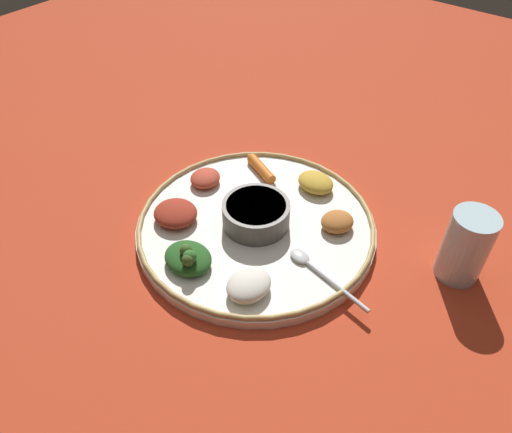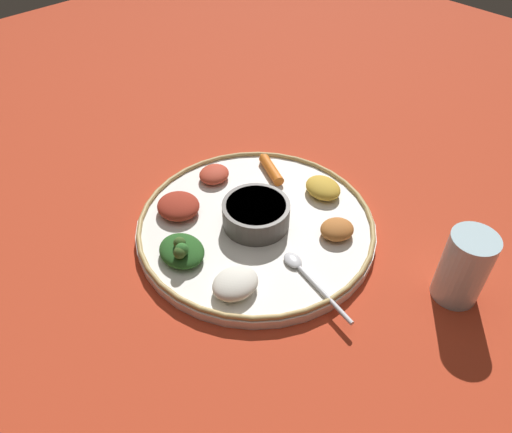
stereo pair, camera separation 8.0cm
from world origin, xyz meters
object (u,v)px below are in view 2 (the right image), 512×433
object	(u,v)px
greens_pile	(182,250)
carrot_near_spoon	(270,168)
drinking_glass	(462,271)
center_bowl	(256,213)
spoon	(306,275)

from	to	relation	value
greens_pile	carrot_near_spoon	size ratio (longest dim) A/B	0.90
greens_pile	drinking_glass	size ratio (longest dim) A/B	0.71
center_bowl	carrot_near_spoon	xyz separation A→B (m)	(-0.08, 0.11, -0.01)
center_bowl	spoon	size ratio (longest dim) A/B	0.72
greens_pile	center_bowl	bearing A→B (deg)	80.14
center_bowl	spoon	world-z (taller)	center_bowl
center_bowl	greens_pile	xyz separation A→B (m)	(-0.02, -0.13, -0.01)
center_bowl	greens_pile	size ratio (longest dim) A/B	1.33
center_bowl	greens_pile	distance (m)	0.14
center_bowl	drinking_glass	size ratio (longest dim) A/B	0.95
carrot_near_spoon	drinking_glass	distance (m)	0.38
center_bowl	drinking_glass	distance (m)	0.32
greens_pile	carrot_near_spoon	bearing A→B (deg)	103.37
center_bowl	carrot_near_spoon	world-z (taller)	center_bowl
spoon	greens_pile	bearing A→B (deg)	-145.31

